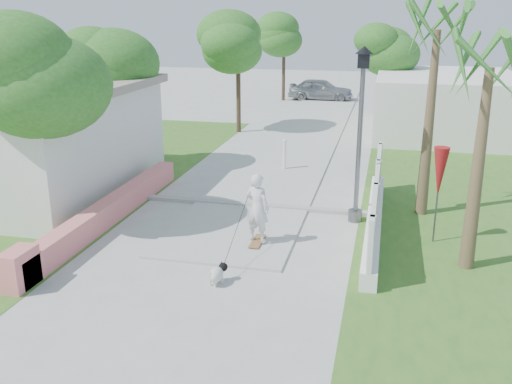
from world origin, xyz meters
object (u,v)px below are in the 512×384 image
(bollard, at_px, (284,154))
(skateboarder, at_px, (250,214))
(parked_car, at_px, (321,89))
(patio_umbrella, at_px, (440,173))
(street_lamp, at_px, (360,129))
(dog, at_px, (217,273))

(bollard, distance_m, skateboarder, 6.94)
(parked_car, bearing_deg, patio_umbrella, -165.49)
(street_lamp, relative_size, bollard, 4.07)
(skateboarder, bearing_deg, dog, 100.27)
(parked_car, bearing_deg, skateboarder, -176.13)
(dog, bearing_deg, parked_car, 116.52)
(patio_umbrella, bearing_deg, parked_car, 103.70)
(dog, bearing_deg, skateboarder, 106.93)
(skateboarder, height_order, parked_car, skateboarder)
(skateboarder, distance_m, parked_car, 23.49)
(bollard, distance_m, patio_umbrella, 7.25)
(bollard, distance_m, dog, 8.78)
(parked_car, bearing_deg, bollard, -176.52)
(bollard, bearing_deg, skateboarder, -86.01)
(bollard, bearing_deg, street_lamp, -59.04)
(skateboarder, xyz_separation_m, dog, (-0.24, -1.85, -0.62))
(street_lamp, distance_m, skateboarder, 3.64)
(street_lamp, bearing_deg, parked_car, 99.37)
(bollard, height_order, skateboarder, skateboarder)
(patio_umbrella, relative_size, parked_car, 0.59)
(skateboarder, bearing_deg, parked_car, -69.37)
(street_lamp, distance_m, dog, 5.39)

